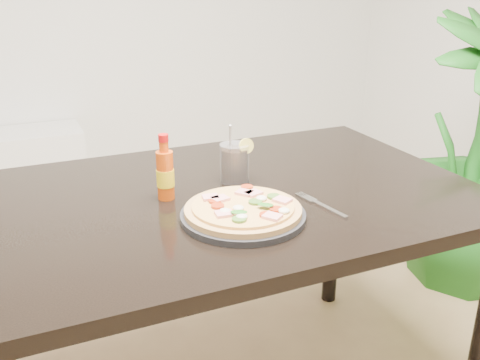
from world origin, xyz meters
name	(u,v)px	position (x,y,z in m)	size (l,w,h in m)	color
dining_table	(223,220)	(0.06, 0.25, 0.67)	(1.40, 0.90, 0.75)	black
plate	(243,216)	(0.04, 0.07, 0.76)	(0.31, 0.31, 0.02)	black
pizza	(243,208)	(0.04, 0.07, 0.78)	(0.29, 0.29, 0.03)	tan
hot_sauce_bottle	(165,174)	(-0.10, 0.27, 0.82)	(0.05, 0.05, 0.18)	#CD480C
cola_cup	(235,164)	(0.12, 0.32, 0.80)	(0.09, 0.09, 0.17)	black
fork	(319,204)	(0.26, 0.07, 0.75)	(0.05, 0.19, 0.00)	silver
houseplant	(480,154)	(1.37, 0.57, 0.59)	(0.66, 0.66, 1.18)	#1D691C
plant_pot	(463,253)	(1.37, 0.57, 0.11)	(0.28, 0.28, 0.22)	brown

